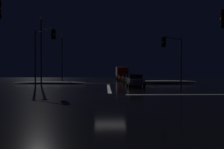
{
  "coord_description": "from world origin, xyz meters",
  "views": [
    {
      "loc": [
        -0.38,
        -19.6,
        1.9
      ],
      "look_at": [
        0.47,
        11.83,
        1.53
      ],
      "focal_mm": 38.29,
      "sensor_mm": 36.0,
      "label": 1
    }
  ],
  "objects": [
    {
      "name": "sedan_red",
      "position": [
        3.49,
        22.42,
        0.8
      ],
      "size": [
        2.02,
        4.33,
        1.57
      ],
      "color": "maroon",
      "rests_on": "ground"
    },
    {
      "name": "traffic_signal_ne",
      "position": [
        7.42,
        7.42,
        4.13
      ],
      "size": [
        3.09,
        3.09,
        5.99
      ],
      "color": "#4C4C51",
      "rests_on": "ground"
    },
    {
      "name": "snow_bank_right_curb",
      "position": [
        9.03,
        18.42,
        0.26
      ],
      "size": [
        10.61,
        1.5,
        0.51
      ],
      "color": "white",
      "rests_on": "ground"
    },
    {
      "name": "sedan_gray",
      "position": [
        3.38,
        10.53,
        0.8
      ],
      "size": [
        2.02,
        4.33,
        1.57
      ],
      "color": "slate",
      "rests_on": "ground"
    },
    {
      "name": "box_truck",
      "position": [
        3.4,
        36.43,
        1.71
      ],
      "size": [
        2.68,
        8.28,
        3.08
      ],
      "color": "red",
      "rests_on": "ground"
    },
    {
      "name": "centre_line_ns",
      "position": [
        0.0,
        19.83,
        0.0
      ],
      "size": [
        22.0,
        0.15,
        0.01
      ],
      "color": "yellow",
      "rests_on": "ground"
    },
    {
      "name": "streetlamp_left_near",
      "position": [
        -9.33,
        13.83,
        5.42
      ],
      "size": [
        0.44,
        0.44,
        9.44
      ],
      "color": "#424247",
      "rests_on": "ground"
    },
    {
      "name": "streetlamp_left_far",
      "position": [
        -9.33,
        29.83,
        5.39
      ],
      "size": [
        0.44,
        0.44,
        9.39
      ],
      "color": "#424247",
      "rests_on": "ground"
    },
    {
      "name": "sedan_black",
      "position": [
        3.6,
        16.91,
        0.8
      ],
      "size": [
        2.02,
        4.33,
        1.57
      ],
      "color": "black",
      "rests_on": "ground"
    },
    {
      "name": "crosswalk_bar_east",
      "position": [
        8.33,
        0.0,
        0.0
      ],
      "size": [
        14.1,
        0.4,
        0.01
      ],
      "color": "white",
      "rests_on": "ground"
    },
    {
      "name": "ground",
      "position": [
        0.0,
        0.0,
        -0.05
      ],
      "size": [
        120.0,
        120.0,
        0.1
      ],
      "primitive_type": "cube",
      "color": "black"
    },
    {
      "name": "traffic_signal_nw",
      "position": [
        -7.51,
        7.51,
        4.63
      ],
      "size": [
        3.04,
        3.04,
        6.77
      ],
      "color": "#4C4C51",
      "rests_on": "ground"
    },
    {
      "name": "snow_bank_left_curb",
      "position": [
        -9.03,
        17.78,
        0.18
      ],
      "size": [
        11.37,
        1.5,
        0.37
      ],
      "color": "white",
      "rests_on": "ground"
    },
    {
      "name": "stop_line_north",
      "position": [
        0.0,
        8.23,
        0.0
      ],
      "size": [
        0.35,
        14.1,
        0.01
      ],
      "color": "white",
      "rests_on": "ground"
    },
    {
      "name": "sedan_orange",
      "position": [
        3.23,
        28.94,
        0.8
      ],
      "size": [
        2.02,
        4.33,
        1.57
      ],
      "color": "#C66014",
      "rests_on": "ground"
    }
  ]
}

